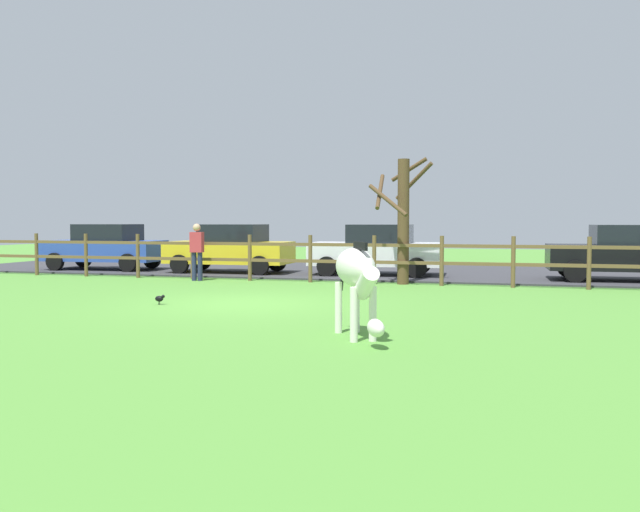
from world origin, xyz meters
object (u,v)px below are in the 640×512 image
(bare_tree, at_px, (402,216))
(parked_car_blue, at_px, (105,246))
(parked_car_black, at_px, (625,252))
(visitor_near_fence, at_px, (197,249))
(parked_car_yellow, at_px, (230,248))
(zebra, at_px, (357,275))
(parked_car_white, at_px, (377,249))
(crow_on_grass, at_px, (160,298))

(bare_tree, bearing_deg, parked_car_blue, 169.20)
(parked_car_black, bearing_deg, parked_car_blue, -179.63)
(visitor_near_fence, bearing_deg, parked_car_black, 13.16)
(parked_car_black, bearing_deg, parked_car_yellow, -179.29)
(zebra, xyz_separation_m, parked_car_yellow, (-6.61, 10.49, -0.08))
(bare_tree, distance_m, parked_car_white, 2.75)
(crow_on_grass, bearing_deg, parked_car_white, 70.25)
(crow_on_grass, bearing_deg, zebra, -29.45)
(crow_on_grass, height_order, visitor_near_fence, visitor_near_fence)
(bare_tree, height_order, parked_car_blue, bare_tree)
(crow_on_grass, xyz_separation_m, parked_car_black, (9.94, 7.95, 0.72))
(bare_tree, bearing_deg, visitor_near_fence, -174.07)
(visitor_near_fence, bearing_deg, zebra, -50.51)
(bare_tree, height_order, visitor_near_fence, bare_tree)
(zebra, bearing_deg, crow_on_grass, 150.55)
(parked_car_yellow, relative_size, visitor_near_fence, 2.46)
(bare_tree, distance_m, parked_car_black, 6.34)
(parked_car_blue, distance_m, parked_car_yellow, 4.69)
(crow_on_grass, bearing_deg, parked_car_blue, 129.85)
(parked_car_black, height_order, parked_car_white, same)
(parked_car_blue, bearing_deg, zebra, -42.98)
(parked_car_blue, bearing_deg, parked_car_yellow, -0.49)
(bare_tree, relative_size, parked_car_white, 0.85)
(parked_car_yellow, bearing_deg, zebra, -57.77)
(parked_car_blue, height_order, parked_car_yellow, same)
(parked_car_yellow, bearing_deg, parked_car_black, 0.71)
(zebra, distance_m, parked_car_yellow, 12.40)
(zebra, xyz_separation_m, parked_car_white, (-1.84, 10.78, -0.08))
(parked_car_blue, bearing_deg, visitor_near_fence, -28.77)
(zebra, xyz_separation_m, parked_car_blue, (-11.30, 10.53, -0.08))
(crow_on_grass, height_order, parked_car_black, parked_car_black)
(visitor_near_fence, bearing_deg, parked_car_white, 31.72)
(bare_tree, height_order, parked_car_yellow, bare_tree)
(zebra, bearing_deg, visitor_near_fence, 129.49)
(parked_car_white, height_order, visitor_near_fence, visitor_near_fence)
(bare_tree, relative_size, parked_car_yellow, 0.86)
(bare_tree, relative_size, crow_on_grass, 16.10)
(zebra, xyz_separation_m, visitor_near_fence, (-6.51, 7.90, -0.02))
(parked_car_black, bearing_deg, zebra, -116.02)
(bare_tree, xyz_separation_m, visitor_near_fence, (-5.82, -0.60, -0.95))
(parked_car_yellow, distance_m, visitor_near_fence, 2.59)
(parked_car_black, relative_size, parked_car_yellow, 1.00)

